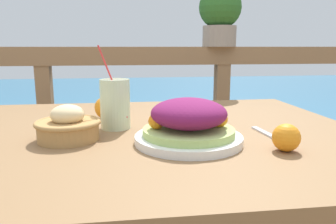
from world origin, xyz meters
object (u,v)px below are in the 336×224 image
object	(u,v)px
drink_glass	(115,104)
bread_basket	(68,126)
salad_plate	(189,124)
potted_plant	(220,14)

from	to	relation	value
drink_glass	bread_basket	xyz separation A→B (m)	(-0.12, -0.11, -0.04)
salad_plate	potted_plant	bearing A→B (deg)	69.63
bread_basket	potted_plant	bearing A→B (deg)	52.77
salad_plate	potted_plant	world-z (taller)	potted_plant
drink_glass	bread_basket	distance (m)	0.16
drink_glass	potted_plant	xyz separation A→B (m)	(0.52, 0.73, 0.33)
drink_glass	bread_basket	bearing A→B (deg)	-137.32
salad_plate	bread_basket	distance (m)	0.31
potted_plant	drink_glass	bearing A→B (deg)	-125.43
drink_glass	potted_plant	size ratio (longest dim) A/B	0.79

